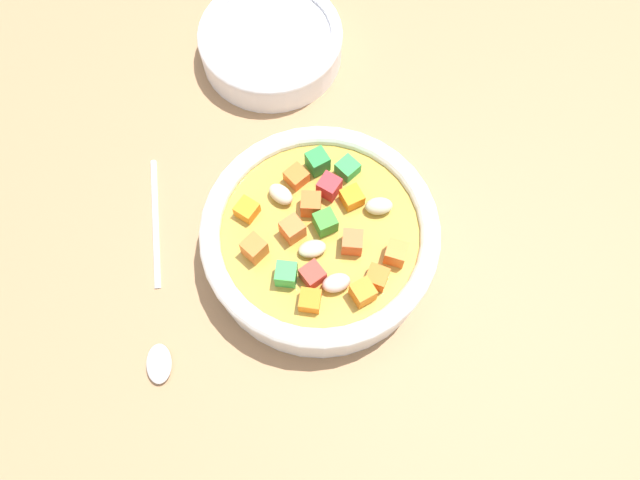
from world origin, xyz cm
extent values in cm
cube|color=#9E754F|center=(0.00, 0.00, -1.00)|extent=(140.00, 140.00, 2.00)
cylinder|color=white|center=(0.00, 0.00, 1.90)|extent=(20.50, 20.50, 3.81)
torus|color=white|center=(0.00, 0.00, 4.35)|extent=(21.08, 21.08, 1.81)
cylinder|color=#B49239|center=(0.00, 0.00, 4.01)|extent=(17.58, 17.58, 0.40)
cube|color=orange|center=(-0.13, -4.10, 4.90)|extent=(2.21, 2.21, 1.38)
cube|color=green|center=(2.26, -6.03, 4.86)|extent=(1.81, 1.81, 1.30)
cube|color=orange|center=(2.68, 5.26, 5.23)|extent=(1.73, 1.73, 2.05)
cube|color=orange|center=(-6.31, -2.67, 5.16)|extent=(2.31, 2.31, 1.90)
cube|color=red|center=(-2.49, 3.55, 5.02)|extent=(1.99, 1.99, 1.61)
cube|color=#E75D2D|center=(-2.96, -0.88, 5.16)|extent=(2.43, 2.43, 1.91)
ellipsoid|color=beige|center=(4.76, 0.46, 4.93)|extent=(2.50, 1.69, 1.45)
cube|color=green|center=(4.56, -4.52, 5.18)|extent=(2.16, 2.16, 1.94)
ellipsoid|color=beige|center=(-4.41, 2.70, 5.01)|extent=(2.57, 2.88, 1.61)
cube|color=orange|center=(1.59, 1.76, 5.17)|extent=(2.02, 2.02, 1.93)
cube|color=#D85D24|center=(2.09, -1.07, 5.13)|extent=(2.44, 2.44, 1.85)
cube|color=red|center=(2.11, -3.43, 5.12)|extent=(2.04, 2.04, 1.82)
cube|color=green|center=(-0.40, -0.67, 5.10)|extent=(2.25, 2.25, 1.78)
ellipsoid|color=beige|center=(-2.29, -5.08, 4.94)|extent=(2.79, 2.83, 1.45)
cube|color=orange|center=(5.88, 3.09, 4.88)|extent=(2.00, 2.00, 1.34)
cube|color=green|center=(-0.89, 5.05, 5.14)|extent=(2.42, 2.42, 1.87)
cube|color=#D75D18|center=(-6.55, -0.48, 4.97)|extent=(2.24, 2.24, 1.53)
cube|color=orange|center=(5.00, -2.24, 4.90)|extent=(1.86, 1.86, 1.38)
cube|color=orange|center=(-3.86, 5.29, 4.93)|extent=(2.41, 2.41, 1.44)
cube|color=orange|center=(-6.60, 1.84, 5.17)|extent=(2.15, 2.15, 1.92)
ellipsoid|color=beige|center=(-0.79, 1.80, 4.78)|extent=(2.62, 2.88, 1.15)
cylinder|color=silver|center=(13.26, 8.73, 0.30)|extent=(10.70, 8.90, 0.60)
ellipsoid|color=silver|center=(2.66, 17.39, 0.54)|extent=(4.10, 3.91, 1.07)
cylinder|color=white|center=(19.02, -12.73, 1.52)|extent=(14.75, 14.75, 3.04)
torus|color=white|center=(19.02, -12.73, 3.33)|extent=(14.90, 14.90, 1.18)
camera|label=1|loc=(-15.20, 16.11, 55.58)|focal=36.02mm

